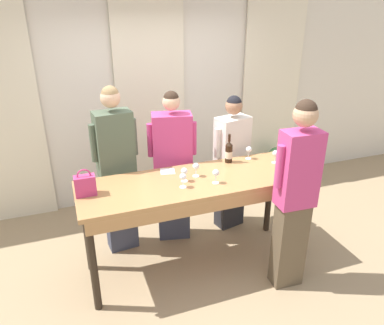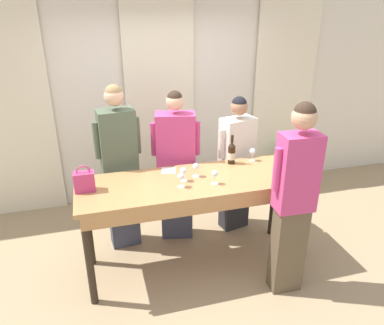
{
  "view_description": "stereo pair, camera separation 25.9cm",
  "coord_description": "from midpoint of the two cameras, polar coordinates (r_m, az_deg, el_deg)",
  "views": [
    {
      "loc": [
        -1.13,
        -3.04,
        2.63
      ],
      "look_at": [
        0.0,
        0.07,
        1.16
      ],
      "focal_mm": 35.0,
      "sensor_mm": 36.0,
      "label": 1
    },
    {
      "loc": [
        -0.88,
        -3.12,
        2.63
      ],
      "look_at": [
        0.0,
        0.07,
        1.16
      ],
      "focal_mm": 35.0,
      "sensor_mm": 36.0,
      "label": 2
    }
  ],
  "objects": [
    {
      "name": "napkin",
      "position": [
        3.81,
        -1.64,
        -1.27
      ],
      "size": [
        0.17,
        0.17,
        0.0
      ],
      "color": "white",
      "rests_on": "tasting_bar"
    },
    {
      "name": "tasting_bar",
      "position": [
        3.66,
        2.46,
        -4.56
      ],
      "size": [
        2.25,
        0.74,
        1.01
      ],
      "color": "#B27F4C",
      "rests_on": "ground_plane"
    },
    {
      "name": "guest_pink_top",
      "position": [
        4.17,
        -0.67,
        -0.76
      ],
      "size": [
        0.54,
        0.33,
        1.75
      ],
      "color": "#383D51",
      "rests_on": "ground_plane"
    },
    {
      "name": "potted_plant",
      "position": [
        5.77,
        15.46,
        -0.7
      ],
      "size": [
        0.29,
        0.29,
        0.58
      ],
      "color": "#935B3D",
      "rests_on": "ground_plane"
    },
    {
      "name": "wine_glass_center_mid",
      "position": [
        4.02,
        14.94,
        0.87
      ],
      "size": [
        0.07,
        0.07,
        0.14
      ],
      "color": "white",
      "rests_on": "tasting_bar"
    },
    {
      "name": "wine_glass_front_right",
      "position": [
        3.56,
        0.77,
        -1.4
      ],
      "size": [
        0.07,
        0.07,
        0.14
      ],
      "color": "white",
      "rests_on": "tasting_bar"
    },
    {
      "name": "host_pouring",
      "position": [
        3.48,
        17.38,
        -5.27
      ],
      "size": [
        0.46,
        0.23,
        1.87
      ],
      "color": "brown",
      "rests_on": "ground_plane"
    },
    {
      "name": "guest_olive_jacket",
      "position": [
        4.04,
        -9.14,
        -0.81
      ],
      "size": [
        0.49,
        0.27,
        1.85
      ],
      "color": "#383D51",
      "rests_on": "ground_plane"
    },
    {
      "name": "wine_glass_front_mid",
      "position": [
        3.65,
        2.63,
        -0.72
      ],
      "size": [
        0.07,
        0.07,
        0.14
      ],
      "color": "white",
      "rests_on": "tasting_bar"
    },
    {
      "name": "guest_cream_sweater",
      "position": [
        4.4,
        8.42,
        -0.21
      ],
      "size": [
        0.49,
        0.31,
        1.64
      ],
      "color": "#28282D",
      "rests_on": "ground_plane"
    },
    {
      "name": "ground_plane",
      "position": [
        4.18,
        2.12,
        -15.09
      ],
      "size": [
        18.0,
        18.0,
        0.0
      ],
      "primitive_type": "plane",
      "color": "tan"
    },
    {
      "name": "wine_glass_center_left",
      "position": [
        4.08,
        11.01,
        1.58
      ],
      "size": [
        0.07,
        0.07,
        0.14
      ],
      "color": "white",
      "rests_on": "tasting_bar"
    },
    {
      "name": "curtain_panel_right",
      "position": [
        5.66,
        15.04,
        10.01
      ],
      "size": [
        0.91,
        0.03,
        2.69
      ],
      "color": "#EFE5C6",
      "rests_on": "ground_plane"
    },
    {
      "name": "curtain_panel_center",
      "position": [
        5.01,
        -3.37,
        9.04
      ],
      "size": [
        0.91,
        0.03,
        2.69
      ],
      "color": "#EFE5C6",
      "rests_on": "ground_plane"
    },
    {
      "name": "wall_back",
      "position": [
        5.06,
        -3.55,
        9.84
      ],
      "size": [
        12.0,
        0.06,
        2.8
      ],
      "color": "silver",
      "rests_on": "ground_plane"
    },
    {
      "name": "handbag",
      "position": [
        3.48,
        -14.05,
        -2.82
      ],
      "size": [
        0.18,
        0.1,
        0.25
      ],
      "color": "#C63870",
      "rests_on": "tasting_bar"
    },
    {
      "name": "wine_glass_center_right",
      "position": [
        3.45,
        0.47,
        -2.27
      ],
      "size": [
        0.07,
        0.07,
        0.14
      ],
      "color": "white",
      "rests_on": "tasting_bar"
    },
    {
      "name": "wine_bottle",
      "position": [
        3.97,
        7.91,
        1.38
      ],
      "size": [
        0.08,
        0.08,
        0.32
      ],
      "color": "black",
      "rests_on": "tasting_bar"
    },
    {
      "name": "wine_glass_front_left",
      "position": [
        3.52,
        5.59,
        -1.81
      ],
      "size": [
        0.07,
        0.07,
        0.14
      ],
      "color": "white",
      "rests_on": "tasting_bar"
    },
    {
      "name": "curtain_panel_left",
      "position": [
        4.97,
        -24.25,
        6.84
      ],
      "size": [
        0.91,
        0.03,
        2.69
      ],
      "color": "#EFE5C6",
      "rests_on": "ground_plane"
    }
  ]
}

